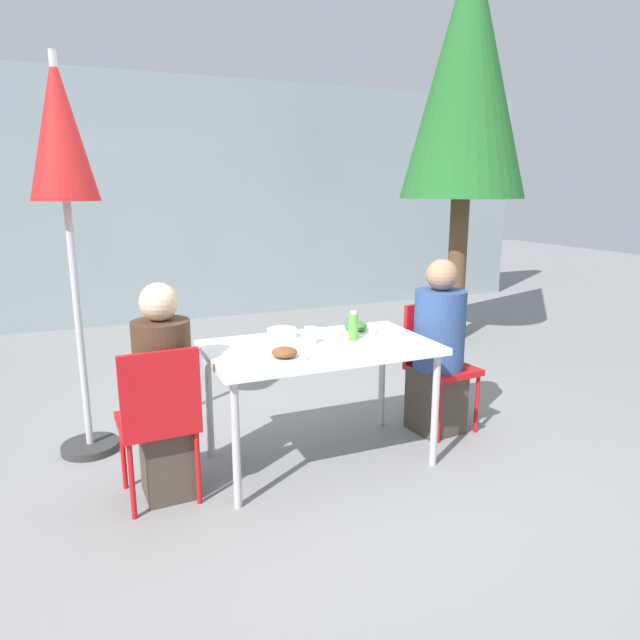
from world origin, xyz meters
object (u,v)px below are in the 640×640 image
object	(u,v)px
bottle	(353,326)
tree_behind_left	(467,74)
closed_umbrella	(61,149)
salad_bowl	(282,333)
drinking_cup	(311,335)
chair_right	(436,356)
person_right	(438,352)
person_left	(165,397)
chair_left	(159,413)

from	to	relation	value
bottle	tree_behind_left	world-z (taller)	tree_behind_left
closed_umbrella	salad_bowl	xyz separation A→B (m)	(1.17, -0.47, -1.10)
drinking_cup	salad_bowl	bearing A→B (deg)	118.25
chair_right	drinking_cup	bearing A→B (deg)	2.21
person_right	closed_umbrella	distance (m)	2.67
person_left	salad_bowl	distance (m)	0.85
person_left	tree_behind_left	bearing A→B (deg)	29.29
person_left	bottle	size ratio (longest dim) A/B	6.53
tree_behind_left	closed_umbrella	bearing A→B (deg)	-159.77
chair_right	person_right	bearing A→B (deg)	57.99
person_left	salad_bowl	bearing A→B (deg)	17.66
chair_left	person_right	world-z (taller)	person_right
person_right	drinking_cup	bearing A→B (deg)	-2.38
chair_right	drinking_cup	world-z (taller)	chair_right
salad_bowl	bottle	bearing A→B (deg)	-30.75
drinking_cup	tree_behind_left	xyz separation A→B (m)	(2.58, 2.09, 2.00)
closed_umbrella	drinking_cup	world-z (taller)	closed_umbrella
chair_left	salad_bowl	world-z (taller)	chair_left
chair_right	person_right	size ratio (longest dim) A/B	0.73
bottle	chair_right	bearing A→B (deg)	13.65
person_left	tree_behind_left	distance (m)	4.65
person_right	salad_bowl	bearing A→B (deg)	-13.68
chair_left	tree_behind_left	distance (m)	4.75
salad_bowl	chair_left	bearing A→B (deg)	-155.54
tree_behind_left	bottle	bearing A→B (deg)	-137.46
person_left	tree_behind_left	size ratio (longest dim) A/B	0.29
chair_right	salad_bowl	xyz separation A→B (m)	(-1.12, 0.05, 0.26)
salad_bowl	tree_behind_left	size ratio (longest dim) A/B	0.05
chair_left	salad_bowl	bearing A→B (deg)	21.58
person_right	salad_bowl	distance (m)	1.11
salad_bowl	drinking_cup	bearing A→B (deg)	-61.75
person_left	chair_right	xyz separation A→B (m)	(1.89, 0.24, -0.05)
bottle	salad_bowl	bearing A→B (deg)	149.25
bottle	chair_left	bearing A→B (deg)	-173.23
person_left	bottle	bearing A→B (deg)	0.09
closed_umbrella	person_left	bearing A→B (deg)	-62.09
person_right	tree_behind_left	bearing A→B (deg)	-135.11
bottle	salad_bowl	xyz separation A→B (m)	(-0.38, 0.23, -0.06)
salad_bowl	chair_right	bearing A→B (deg)	-2.48
closed_umbrella	drinking_cup	distance (m)	1.80
bottle	salad_bowl	distance (m)	0.45
person_left	drinking_cup	world-z (taller)	person_left
chair_right	salad_bowl	distance (m)	1.15
closed_umbrella	drinking_cup	size ratio (longest dim) A/B	23.37
chair_left	bottle	world-z (taller)	bottle
chair_right	closed_umbrella	bearing A→B (deg)	-19.28
person_left	person_right	distance (m)	1.86
person_left	drinking_cup	xyz separation A→B (m)	(0.88, 0.08, 0.23)
chair_left	person_right	bearing A→B (deg)	4.22
bottle	person_right	bearing A→B (deg)	7.69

